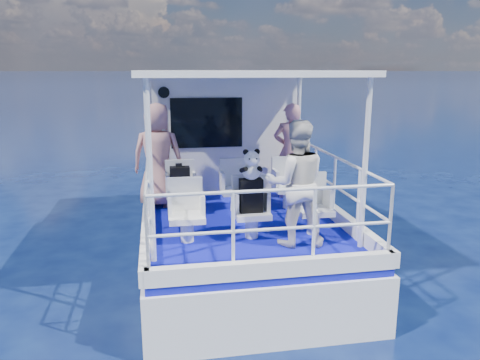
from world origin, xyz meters
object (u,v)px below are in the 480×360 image
object	(u,v)px
passenger_stbd_aft	(296,183)
backpack_center	(251,195)
panda	(251,164)
passenger_port_fwd	(158,155)

from	to	relation	value
passenger_stbd_aft	backpack_center	bearing A→B (deg)	-24.75
backpack_center	passenger_stbd_aft	bearing A→B (deg)	-31.27
passenger_stbd_aft	panda	size ratio (longest dim) A/B	4.08
backpack_center	passenger_port_fwd	bearing A→B (deg)	124.02
passenger_port_fwd	passenger_stbd_aft	distance (m)	2.79
backpack_center	panda	distance (m)	0.44
passenger_stbd_aft	backpack_center	size ratio (longest dim) A/B	3.60
passenger_stbd_aft	panda	world-z (taller)	passenger_stbd_aft
passenger_port_fwd	passenger_stbd_aft	world-z (taller)	passenger_port_fwd
passenger_port_fwd	backpack_center	size ratio (longest dim) A/B	3.80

